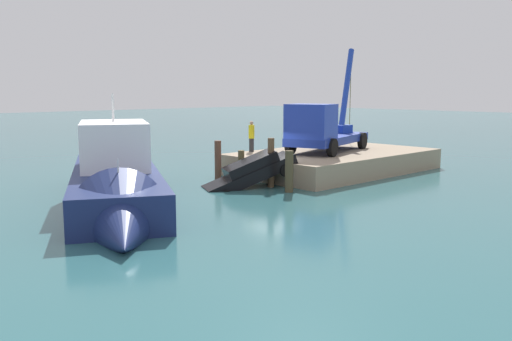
{
  "coord_description": "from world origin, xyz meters",
  "views": [
    {
      "loc": [
        20.22,
        20.19,
        4.75
      ],
      "look_at": [
        1.32,
        0.16,
        0.71
      ],
      "focal_mm": 38.5,
      "sensor_mm": 36.0,
      "label": 1
    }
  ],
  "objects": [
    {
      "name": "piling_mid",
      "position": [
        1.39,
        -0.9,
        0.83
      ],
      "size": [
        0.33,
        0.33,
        1.65
      ],
      "primitive_type": "cylinder",
      "color": "brown",
      "rests_on": "ground"
    },
    {
      "name": "dock",
      "position": [
        -5.16,
        0.0,
        0.59
      ],
      "size": [
        11.8,
        7.26,
        1.18
      ],
      "primitive_type": "cube",
      "color": "gray",
      "rests_on": "ground"
    },
    {
      "name": "moored_yacht",
      "position": [
        9.59,
        0.93,
        0.61
      ],
      "size": [
        10.06,
        14.95,
        6.01
      ],
      "color": "navy",
      "rests_on": "ground"
    },
    {
      "name": "salvaged_car",
      "position": [
        2.08,
        0.51,
        0.71
      ],
      "size": [
        4.84,
        3.51,
        2.49
      ],
      "color": "black",
      "rests_on": "ground"
    },
    {
      "name": "piling_near",
      "position": [
        1.69,
        -2.43,
        1.04
      ],
      "size": [
        0.36,
        0.36,
        2.07
      ],
      "primitive_type": "cylinder",
      "color": "brown",
      "rests_on": "ground"
    },
    {
      "name": "crane_truck",
      "position": [
        -4.05,
        -0.04,
        2.56
      ],
      "size": [
        8.76,
        4.58,
        6.3
      ],
      "color": "navy",
      "rests_on": "dock"
    },
    {
      "name": "piling_end",
      "position": [
        1.69,
        2.81,
        0.98
      ],
      "size": [
        0.39,
        0.39,
        1.96
      ],
      "primitive_type": "cylinder",
      "color": "#4D422B",
      "rests_on": "ground"
    },
    {
      "name": "piling_far",
      "position": [
        1.34,
        1.25,
        1.21
      ],
      "size": [
        0.32,
        0.32,
        2.43
      ],
      "primitive_type": "cylinder",
      "color": "brown",
      "rests_on": "ground"
    },
    {
      "name": "ground",
      "position": [
        0.0,
        0.0,
        0.0
      ],
      "size": [
        200.0,
        200.0,
        0.0
      ],
      "primitive_type": "plane",
      "color": "#2D6066"
    },
    {
      "name": "dock_worker",
      "position": [
        -1.51,
        -3.23,
        2.09
      ],
      "size": [
        0.34,
        0.34,
        1.79
      ],
      "color": "#2D2D2D",
      "rests_on": "dock"
    }
  ]
}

